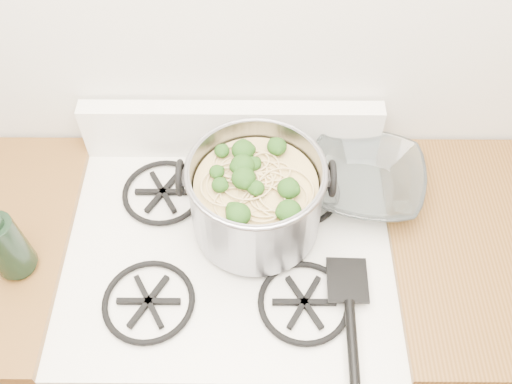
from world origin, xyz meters
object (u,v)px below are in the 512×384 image
glass_bowl (364,185)px  bottle (2,239)px  gas_range (235,329)px  stock_pot (256,198)px  spatula (348,279)px

glass_bowl → bottle: 0.84m
glass_bowl → gas_range: bearing=-154.3°
stock_pot → spatula: bearing=-37.6°
bottle → spatula: bearing=11.0°
glass_bowl → stock_pot: bearing=-158.9°
spatula → glass_bowl: (0.06, 0.26, 0.00)m
stock_pot → bottle: bearing=-167.1°
stock_pot → glass_bowl: 0.30m
spatula → bottle: bottle is taller
stock_pot → spatula: 0.27m
stock_pot → glass_bowl: size_ratio=2.99×
stock_pot → spatula: size_ratio=1.09×
stock_pot → bottle: (-0.53, -0.12, 0.02)m
spatula → gas_range: bearing=161.1°
gas_range → glass_bowl: (0.33, 0.16, 0.50)m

